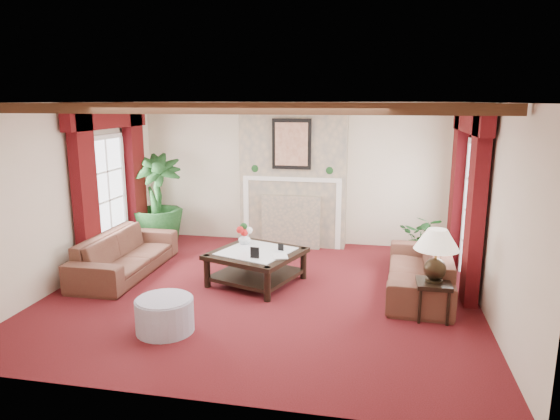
% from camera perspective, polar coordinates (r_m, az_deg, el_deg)
% --- Properties ---
extents(floor, '(6.00, 6.00, 0.00)m').
position_cam_1_polar(floor, '(7.37, -1.90, -9.32)').
color(floor, '#3E0C0B').
rests_on(floor, ground).
extents(ceiling, '(6.00, 6.00, 0.00)m').
position_cam_1_polar(ceiling, '(6.85, -2.06, 12.18)').
color(ceiling, white).
rests_on(ceiling, floor).
extents(back_wall, '(6.00, 0.02, 2.70)m').
position_cam_1_polar(back_wall, '(9.64, 1.75, 4.19)').
color(back_wall, beige).
rests_on(back_wall, ground).
extents(left_wall, '(0.02, 5.50, 2.70)m').
position_cam_1_polar(left_wall, '(8.19, -22.88, 1.75)').
color(left_wall, beige).
rests_on(left_wall, ground).
extents(right_wall, '(0.02, 5.50, 2.70)m').
position_cam_1_polar(right_wall, '(6.95, 22.86, 0.00)').
color(right_wall, beige).
rests_on(right_wall, ground).
extents(ceiling_beams, '(6.00, 3.00, 0.12)m').
position_cam_1_polar(ceiling_beams, '(6.85, -2.06, 11.68)').
color(ceiling_beams, '#351D10').
rests_on(ceiling_beams, ceiling).
extents(fireplace, '(2.00, 0.52, 2.70)m').
position_cam_1_polar(fireplace, '(9.35, 1.60, 12.24)').
color(fireplace, tan).
rests_on(fireplace, ground).
extents(french_door_left, '(0.10, 1.10, 2.16)m').
position_cam_1_polar(french_door_left, '(8.93, -19.56, 7.87)').
color(french_door_left, white).
rests_on(french_door_left, ground).
extents(french_door_right, '(0.10, 1.10, 2.16)m').
position_cam_1_polar(french_door_right, '(7.81, 21.70, 7.16)').
color(french_door_right, white).
rests_on(french_door_right, ground).
extents(curtains_left, '(0.20, 2.40, 2.55)m').
position_cam_1_polar(curtains_left, '(8.85, -19.14, 10.59)').
color(curtains_left, '#420A08').
rests_on(curtains_left, ground).
extents(curtains_right, '(0.20, 2.40, 2.55)m').
position_cam_1_polar(curtains_right, '(7.77, 21.14, 10.29)').
color(curtains_right, '#420A08').
rests_on(curtains_right, ground).
extents(sofa_left, '(2.24, 0.69, 0.87)m').
position_cam_1_polar(sofa_left, '(8.38, -17.28, -4.04)').
color(sofa_left, '#360E14').
rests_on(sofa_left, ground).
extents(sofa_right, '(2.27, 0.85, 0.86)m').
position_cam_1_polar(sofa_right, '(7.54, 15.63, -5.80)').
color(sofa_right, '#360E14').
rests_on(sofa_right, ground).
extents(potted_palm, '(2.35, 2.51, 0.98)m').
position_cam_1_polar(potted_palm, '(9.80, -13.84, -1.16)').
color(potted_palm, black).
rests_on(potted_palm, ground).
extents(small_plant, '(1.32, 1.35, 0.68)m').
position_cam_1_polar(small_plant, '(8.81, 16.13, -3.82)').
color(small_plant, black).
rests_on(small_plant, ground).
extents(coffee_table, '(1.55, 1.55, 0.50)m').
position_cam_1_polar(coffee_table, '(7.64, -2.72, -6.54)').
color(coffee_table, black).
rests_on(coffee_table, ground).
extents(side_table, '(0.50, 0.50, 0.50)m').
position_cam_1_polar(side_table, '(6.71, 17.05, -9.84)').
color(side_table, black).
rests_on(side_table, ground).
extents(ottoman, '(0.70, 0.70, 0.41)m').
position_cam_1_polar(ottoman, '(6.28, -13.03, -11.63)').
color(ottoman, gray).
rests_on(ottoman, ground).
extents(table_lamp, '(0.55, 0.55, 0.70)m').
position_cam_1_polar(table_lamp, '(6.51, 17.38, -4.93)').
color(table_lamp, black).
rests_on(table_lamp, side_table).
extents(flower_vase, '(0.32, 0.32, 0.19)m').
position_cam_1_polar(flower_vase, '(7.92, -4.09, -3.27)').
color(flower_vase, silver).
rests_on(flower_vase, coffee_table).
extents(book, '(0.23, 0.14, 0.29)m').
position_cam_1_polar(book, '(7.24, -0.83, -4.32)').
color(book, black).
rests_on(book, coffee_table).
extents(photo_frame_a, '(0.13, 0.03, 0.17)m').
position_cam_1_polar(photo_frame_a, '(7.20, -2.91, -4.93)').
color(photo_frame_a, black).
rests_on(photo_frame_a, coffee_table).
extents(photo_frame_b, '(0.09, 0.04, 0.12)m').
position_cam_1_polar(photo_frame_b, '(7.56, 0.09, -4.30)').
color(photo_frame_b, black).
rests_on(photo_frame_b, coffee_table).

